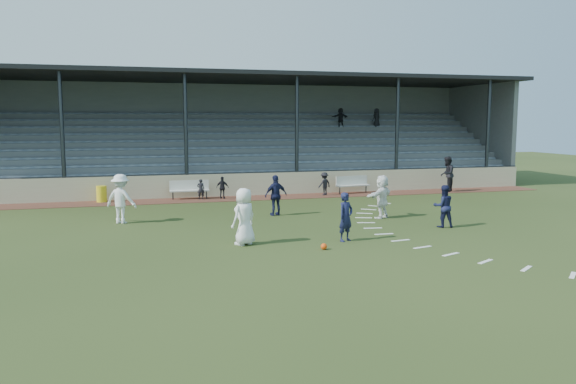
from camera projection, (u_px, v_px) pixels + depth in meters
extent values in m
plane|color=#2B3A17|center=(307.00, 239.00, 19.13)|extent=(90.00, 90.00, 0.00)
cube|color=#512C20|center=(248.00, 198.00, 29.18)|extent=(34.00, 2.00, 0.02)
cube|color=#C1B894|center=(244.00, 185.00, 30.11)|extent=(34.00, 0.18, 1.20)
cube|color=beige|center=(190.00, 191.00, 28.68)|extent=(2.00, 0.41, 0.06)
cube|color=beige|center=(189.00, 185.00, 28.86)|extent=(2.00, 0.07, 0.54)
cylinder|color=#292C30|center=(173.00, 196.00, 28.49)|extent=(0.06, 0.06, 0.40)
cylinder|color=#292C30|center=(206.00, 195.00, 28.93)|extent=(0.06, 0.06, 0.40)
cube|color=beige|center=(353.00, 186.00, 31.00)|extent=(2.04, 0.74, 0.06)
cube|color=beige|center=(352.00, 181.00, 31.18)|extent=(1.98, 0.40, 0.54)
cylinder|color=#292C30|center=(340.00, 190.00, 30.67)|extent=(0.06, 0.06, 0.40)
cylinder|color=#292C30|center=(366.00, 189.00, 31.39)|extent=(0.06, 0.06, 0.40)
cylinder|color=yellow|center=(102.00, 194.00, 27.68)|extent=(0.50, 0.50, 0.80)
sphere|color=#E6470D|center=(324.00, 246.00, 17.48)|extent=(0.20, 0.20, 0.20)
imported|color=white|center=(244.00, 217.00, 18.08)|extent=(1.08, 0.99, 1.85)
imported|color=#161A3D|center=(346.00, 217.00, 18.64)|extent=(0.71, 0.62, 1.64)
imported|color=#161A3D|center=(443.00, 206.00, 21.10)|extent=(0.87, 0.72, 1.60)
imported|color=white|center=(121.00, 199.00, 21.92)|extent=(1.44, 1.24, 1.93)
imported|color=#161A3D|center=(276.00, 195.00, 23.75)|extent=(1.08, 0.62, 1.73)
imported|color=white|center=(382.00, 196.00, 23.14)|extent=(1.66, 1.39, 1.79)
imported|color=black|center=(447.00, 174.00, 31.67)|extent=(1.20, 1.22, 1.99)
imported|color=black|center=(201.00, 189.00, 28.57)|extent=(0.43, 0.33, 1.04)
imported|color=black|center=(223.00, 188.00, 28.84)|extent=(0.72, 0.53, 1.14)
imported|color=black|center=(324.00, 184.00, 30.22)|extent=(0.92, 0.75, 1.24)
cube|color=slate|center=(242.00, 184.00, 30.64)|extent=(34.00, 0.80, 1.20)
cube|color=gray|center=(241.00, 172.00, 30.65)|extent=(33.00, 0.28, 0.10)
cube|color=slate|center=(239.00, 178.00, 31.38)|extent=(34.00, 0.80, 1.60)
cube|color=gray|center=(239.00, 163.00, 31.37)|extent=(33.00, 0.28, 0.10)
cube|color=slate|center=(237.00, 174.00, 32.12)|extent=(34.00, 0.80, 2.00)
cube|color=gray|center=(236.00, 155.00, 32.08)|extent=(33.00, 0.28, 0.10)
cube|color=slate|center=(234.00, 169.00, 32.86)|extent=(34.00, 0.80, 2.40)
cube|color=gray|center=(234.00, 148.00, 32.80)|extent=(33.00, 0.28, 0.10)
cube|color=slate|center=(232.00, 165.00, 33.60)|extent=(34.00, 0.80, 2.80)
cube|color=gray|center=(231.00, 140.00, 33.52)|extent=(33.00, 0.28, 0.10)
cube|color=slate|center=(230.00, 160.00, 34.34)|extent=(34.00, 0.80, 3.20)
cube|color=gray|center=(229.00, 133.00, 34.23)|extent=(33.00, 0.28, 0.10)
cube|color=slate|center=(227.00, 156.00, 35.08)|extent=(34.00, 0.80, 3.60)
cube|color=gray|center=(227.00, 127.00, 34.95)|extent=(33.00, 0.28, 0.10)
cube|color=slate|center=(225.00, 152.00, 35.82)|extent=(34.00, 0.80, 4.00)
cube|color=gray|center=(225.00, 120.00, 35.66)|extent=(33.00, 0.28, 0.10)
cube|color=slate|center=(223.00, 149.00, 36.56)|extent=(34.00, 0.80, 4.40)
cube|color=gray|center=(223.00, 114.00, 36.38)|extent=(33.00, 0.28, 0.10)
cube|color=slate|center=(222.00, 133.00, 37.01)|extent=(34.00, 0.40, 6.40)
cube|color=slate|center=(477.00, 133.00, 37.98)|extent=(0.30, 7.80, 6.40)
cube|color=black|center=(231.00, 78.00, 32.87)|extent=(34.60, 9.00, 0.22)
cylinder|color=#292C30|center=(62.00, 136.00, 27.52)|extent=(0.20, 0.20, 6.50)
cylinder|color=#292C30|center=(186.00, 135.00, 29.09)|extent=(0.20, 0.20, 6.50)
cylinder|color=#292C30|center=(297.00, 135.00, 30.66)|extent=(0.20, 0.20, 6.50)
cylinder|color=#292C30|center=(397.00, 134.00, 32.23)|extent=(0.20, 0.20, 6.50)
cylinder|color=#292C30|center=(488.00, 133.00, 33.80)|extent=(0.20, 0.20, 6.50)
cylinder|color=#292C30|center=(243.00, 173.00, 30.03)|extent=(34.00, 0.05, 0.05)
imported|color=black|center=(377.00, 118.00, 37.46)|extent=(0.71, 0.59, 1.24)
imported|color=black|center=(341.00, 117.00, 36.79)|extent=(1.21, 0.54, 1.26)
cube|color=white|center=(384.00, 203.00, 27.44)|extent=(0.54, 0.61, 0.01)
cube|color=white|center=(375.00, 206.00, 26.47)|extent=(0.59, 0.56, 0.01)
cube|color=white|center=(369.00, 209.00, 25.44)|extent=(0.64, 0.51, 0.01)
cube|color=white|center=(365.00, 213.00, 24.36)|extent=(0.67, 0.44, 0.01)
cube|color=white|center=(364.00, 218.00, 23.24)|extent=(0.70, 0.37, 0.01)
cube|color=white|center=(366.00, 223.00, 22.11)|extent=(0.71, 0.29, 0.01)
cube|color=white|center=(373.00, 228.00, 20.99)|extent=(0.71, 0.21, 0.01)
cube|color=white|center=(384.00, 234.00, 19.88)|extent=(0.70, 0.12, 0.01)
cube|color=white|center=(400.00, 240.00, 18.81)|extent=(0.71, 0.21, 0.01)
cube|color=white|center=(423.00, 247.00, 17.79)|extent=(0.71, 0.29, 0.01)
cube|color=white|center=(451.00, 254.00, 16.84)|extent=(0.70, 0.37, 0.01)
cube|color=white|center=(486.00, 261.00, 15.98)|extent=(0.67, 0.44, 0.01)
cube|color=white|center=(526.00, 269.00, 15.22)|extent=(0.64, 0.51, 0.01)
cube|color=white|center=(573.00, 275.00, 14.56)|extent=(0.59, 0.56, 0.01)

